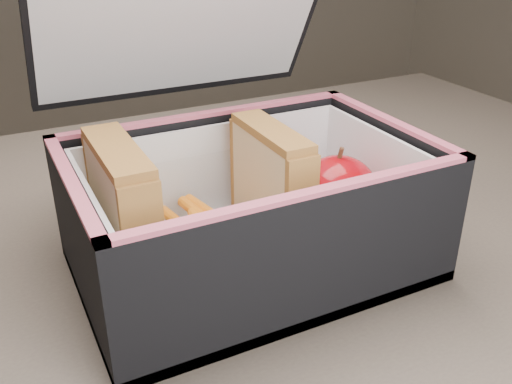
# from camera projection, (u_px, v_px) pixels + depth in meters

# --- Properties ---
(kitchen_table) EXTENTS (1.20, 0.80, 0.75)m
(kitchen_table) POSITION_uv_depth(u_px,v_px,m) (213.00, 330.00, 0.56)
(kitchen_table) COLOR brown
(kitchen_table) RESTS_ON ground
(lunch_bag) EXTENTS (0.28, 0.28, 0.27)m
(lunch_bag) POSITION_uv_depth(u_px,v_px,m) (248.00, 200.00, 0.47)
(lunch_bag) COLOR black
(lunch_bag) RESTS_ON kitchen_table
(plastic_tub) EXTENTS (0.17, 0.12, 0.07)m
(plastic_tub) POSITION_uv_depth(u_px,v_px,m) (203.00, 226.00, 0.46)
(plastic_tub) COLOR white
(plastic_tub) RESTS_ON lunch_bag
(sandwich_left) EXTENTS (0.03, 0.10, 0.11)m
(sandwich_left) POSITION_uv_depth(u_px,v_px,m) (124.00, 217.00, 0.42)
(sandwich_left) COLOR #D7B183
(sandwich_left) RESTS_ON plastic_tub
(sandwich_right) EXTENTS (0.03, 0.10, 0.11)m
(sandwich_right) POSITION_uv_depth(u_px,v_px,m) (271.00, 188.00, 0.48)
(sandwich_right) COLOR #D7B183
(sandwich_right) RESTS_ON plastic_tub
(carrot_sticks) EXTENTS (0.06, 0.13, 0.03)m
(carrot_sticks) POSITION_uv_depth(u_px,v_px,m) (203.00, 241.00, 0.47)
(carrot_sticks) COLOR orange
(carrot_sticks) RESTS_ON plastic_tub
(paper_napkin) EXTENTS (0.08, 0.09, 0.01)m
(paper_napkin) POSITION_uv_depth(u_px,v_px,m) (337.00, 229.00, 0.52)
(paper_napkin) COLOR white
(paper_napkin) RESTS_ON lunch_bag
(red_apple) EXTENTS (0.09, 0.09, 0.07)m
(red_apple) POSITION_uv_depth(u_px,v_px,m) (338.00, 192.00, 0.50)
(red_apple) COLOR maroon
(red_apple) RESTS_ON paper_napkin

